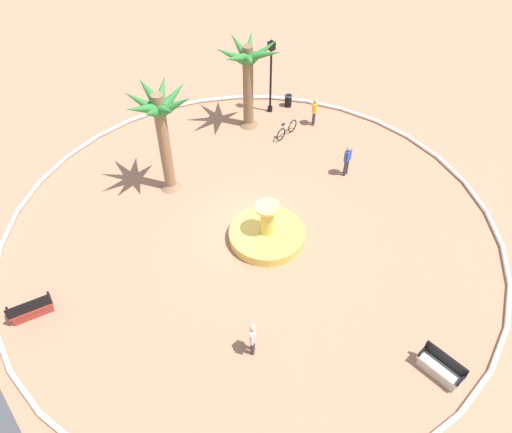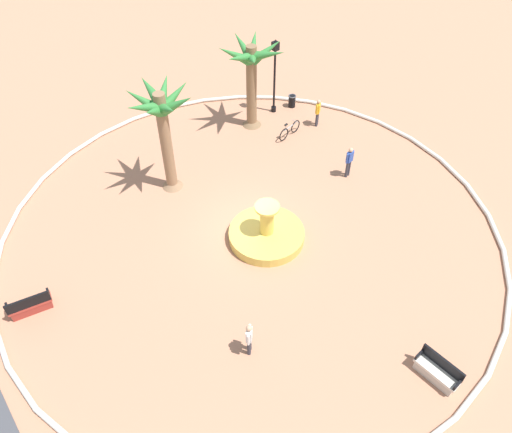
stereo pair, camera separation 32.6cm
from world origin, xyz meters
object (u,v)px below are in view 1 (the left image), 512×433
object	(u,v)px
palm_tree_by_curb	(160,120)
bench_west	(440,369)
bicycle_red_frame	(287,130)
person_cyclist_photo	(347,159)
trash_bin	(288,100)
palm_tree_near_fountain	(248,68)
lamppost	(271,71)
person_pedestrian_stroll	(253,338)
fountain	(267,234)
person_cyclist_helmet	(314,111)
bench_east	(31,310)

from	to	relation	value
palm_tree_by_curb	bench_west	size ratio (longest dim) A/B	3.30
bicycle_red_frame	person_cyclist_photo	xyz separation A→B (m)	(-4.26, -0.08, 0.57)
trash_bin	palm_tree_near_fountain	bearing A→B (deg)	90.19
bench_west	lamppost	distance (m)	17.34
person_pedestrian_stroll	bench_west	bearing A→B (deg)	-137.06
palm_tree_near_fountain	palm_tree_by_curb	bearing A→B (deg)	105.24
palm_tree_by_curb	person_cyclist_photo	bearing A→B (deg)	-122.99
person_pedestrian_stroll	palm_tree_by_curb	bearing A→B (deg)	-15.07
fountain	palm_tree_by_curb	world-z (taller)	palm_tree_by_curb
fountain	bench_west	xyz separation A→B (m)	(-8.64, -0.47, 0.05)
fountain	trash_bin	bearing A→B (deg)	-47.00
palm_tree_near_fountain	person_pedestrian_stroll	bearing A→B (deg)	141.85
person_pedestrian_stroll	bicycle_red_frame	bearing A→B (deg)	-47.07
palm_tree_near_fountain	person_cyclist_helmet	distance (m)	4.41
trash_bin	bicycle_red_frame	distance (m)	2.90
person_cyclist_photo	person_cyclist_helmet	bearing A→B (deg)	-23.41
palm_tree_near_fountain	person_cyclist_helmet	size ratio (longest dim) A/B	3.06
fountain	lamppost	world-z (taller)	lamppost
fountain	trash_bin	xyz separation A→B (m)	(7.18, -7.70, 0.09)
lamppost	person_cyclist_helmet	world-z (taller)	lamppost
palm_tree_by_curb	person_cyclist_photo	distance (m)	9.06
person_pedestrian_stroll	person_cyclist_helmet	bearing A→B (deg)	-52.52
bench_east	lamppost	world-z (taller)	lamppost
person_cyclist_photo	person_pedestrian_stroll	distance (m)	10.80
bench_west	lamppost	bearing A→B (deg)	-20.70
palm_tree_near_fountain	trash_bin	xyz separation A→B (m)	(0.01, -2.95, -3.06)
bench_east	bench_west	distance (m)	14.98
fountain	palm_tree_near_fountain	xyz separation A→B (m)	(7.17, -4.75, 3.15)
trash_bin	person_cyclist_photo	bearing A→B (deg)	163.23
person_cyclist_helmet	palm_tree_by_curb	bearing A→B (deg)	86.39
bench_west	person_cyclist_photo	bearing A→B (deg)	-29.30
trash_bin	bench_west	bearing A→B (deg)	155.46
bench_west	person_pedestrian_stroll	distance (m)	6.51
bench_west	palm_tree_near_fountain	bearing A→B (deg)	-15.12
bicycle_red_frame	person_cyclist_helmet	world-z (taller)	person_cyclist_helmet
palm_tree_by_curb	bench_west	xyz separation A→B (m)	(-14.13, -1.89, -3.53)
palm_tree_near_fountain	trash_bin	bearing A→B (deg)	-89.81
palm_tree_near_fountain	palm_tree_by_curb	size ratio (longest dim) A/B	0.91
person_cyclist_helmet	person_cyclist_photo	world-z (taller)	person_cyclist_photo
palm_tree_near_fountain	palm_tree_by_curb	world-z (taller)	palm_tree_by_curb
bench_west	person_cyclist_helmet	bearing A→B (deg)	-27.58
fountain	lamppost	distance (m)	10.17
palm_tree_near_fountain	lamppost	xyz separation A→B (m)	(0.28, -1.81, -0.91)
bench_east	person_cyclist_photo	distance (m)	15.31
palm_tree_near_fountain	bench_east	world-z (taller)	palm_tree_near_fountain
bicycle_red_frame	person_cyclist_helmet	distance (m)	1.93
bicycle_red_frame	person_cyclist_helmet	size ratio (longest dim) A/B	1.06
palm_tree_near_fountain	lamppost	distance (m)	2.04
fountain	person_cyclist_helmet	world-z (taller)	fountain
palm_tree_near_fountain	person_cyclist_helmet	xyz separation A→B (m)	(-2.25, -2.81, -2.55)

